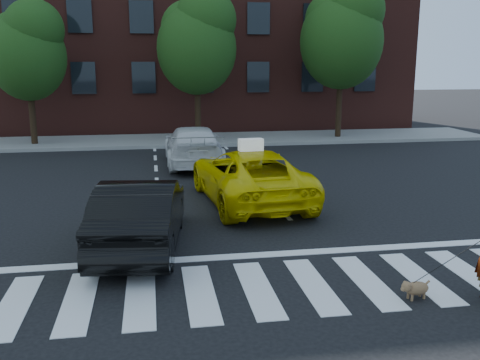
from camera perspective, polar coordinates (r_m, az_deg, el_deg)
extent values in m
plane|color=black|center=(9.43, 1.91, -11.54)|extent=(120.00, 120.00, 0.00)
cube|color=silver|center=(9.43, 1.91, -11.51)|extent=(13.00, 2.40, 0.01)
cube|color=silver|center=(10.88, 0.23, -8.11)|extent=(12.00, 0.30, 0.01)
cube|color=slate|center=(26.26, -5.65, 4.27)|extent=(30.00, 4.00, 0.15)
cube|color=#4F221C|center=(33.55, -6.80, 16.19)|extent=(26.00, 10.00, 12.00)
cylinder|color=black|center=(26.07, -21.29, 6.85)|extent=(0.28, 0.28, 3.25)
ellipsoid|color=#1C3A10|center=(25.97, -21.72, 12.13)|extent=(3.38, 3.38, 3.89)
sphere|color=#1C3A10|center=(25.73, -21.14, 14.79)|extent=(2.60, 2.60, 2.60)
sphere|color=#1C3A10|center=(26.31, -22.53, 13.90)|extent=(2.34, 2.34, 2.34)
cylinder|color=black|center=(25.61, -4.53, 7.91)|extent=(0.28, 0.28, 3.55)
ellipsoid|color=#1C3A10|center=(25.54, -4.63, 13.80)|extent=(3.69, 3.69, 4.25)
sphere|color=#1C3A10|center=(25.43, -3.71, 16.70)|extent=(2.84, 2.84, 2.84)
sphere|color=#1C3A10|center=(25.79, -5.52, 15.82)|extent=(2.56, 2.56, 2.56)
cylinder|color=black|center=(27.12, 10.53, 8.32)|extent=(0.28, 0.28, 3.85)
ellipsoid|color=#1C3A10|center=(27.07, 10.77, 14.34)|extent=(4.00, 4.00, 4.60)
sphere|color=#1C3A10|center=(27.10, 11.88, 17.23)|extent=(3.08, 3.08, 3.08)
sphere|color=#1C3A10|center=(27.24, 9.96, 16.47)|extent=(2.77, 2.77, 2.77)
imported|color=#D9C304|center=(14.78, 1.00, 0.45)|extent=(2.97, 5.56, 1.49)
imported|color=black|center=(11.37, -10.54, -3.54)|extent=(2.07, 4.62, 1.47)
imported|color=silver|center=(20.20, -5.02, 3.67)|extent=(2.09, 5.06, 1.47)
ellipsoid|color=#9C734F|center=(9.47, 18.32, -10.91)|extent=(0.45, 0.29, 0.23)
sphere|color=#9C734F|center=(9.33, 17.37, -10.81)|extent=(0.20, 0.20, 0.17)
sphere|color=#9C734F|center=(9.30, 17.01, -11.06)|extent=(0.09, 0.09, 0.08)
cylinder|color=#9C734F|center=(9.57, 19.30, -10.34)|extent=(0.12, 0.06, 0.10)
sphere|color=#9C734F|center=(9.35, 17.18, -10.41)|extent=(0.07, 0.07, 0.06)
sphere|color=#9C734F|center=(9.27, 17.60, -10.64)|extent=(0.07, 0.07, 0.06)
cylinder|color=#9C734F|center=(9.41, 17.88, -11.86)|extent=(0.05, 0.05, 0.11)
cylinder|color=#9C734F|center=(9.48, 17.50, -11.65)|extent=(0.05, 0.05, 0.11)
cylinder|color=#9C734F|center=(9.56, 19.04, -11.57)|extent=(0.05, 0.05, 0.11)
cylinder|color=#9C734F|center=(9.63, 18.65, -11.36)|extent=(0.05, 0.05, 0.11)
cube|color=white|center=(14.42, 1.16, 3.79)|extent=(0.67, 0.34, 0.32)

